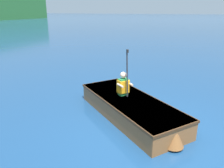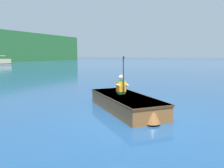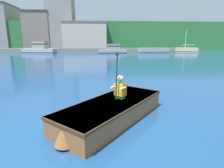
% 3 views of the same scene
% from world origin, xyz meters
% --- Properties ---
extents(ground_plane, '(300.00, 300.00, 0.00)m').
position_xyz_m(ground_plane, '(0.00, 0.00, 0.00)').
color(ground_plane, navy).
extents(shoreline_ridge, '(120.00, 20.00, 8.11)m').
position_xyz_m(shoreline_ridge, '(0.00, 57.80, 4.05)').
color(shoreline_ridge, '#2D6B33').
rests_on(shoreline_ridge, ground).
extents(waterfront_office_block_center, '(7.30, 6.73, 10.64)m').
position_xyz_m(waterfront_office_block_center, '(-17.36, 49.56, 5.34)').
color(waterfront_office_block_center, '#75665B').
rests_on(waterfront_office_block_center, ground).
extents(waterfront_apartment_right, '(7.41, 7.53, 17.38)m').
position_xyz_m(waterfront_apartment_right, '(-11.03, 50.18, 8.70)').
color(waterfront_apartment_right, gray).
rests_on(waterfront_apartment_right, ground).
extents(waterfront_tower_far, '(11.99, 9.66, 7.74)m').
position_xyz_m(waterfront_tower_far, '(-4.02, 49.16, 3.88)').
color(waterfront_tower_far, '#B2A899').
rests_on(waterfront_tower_far, ground).
extents(marina_dock, '(47.00, 2.40, 0.90)m').
position_xyz_m(marina_dock, '(0.00, 38.08, 0.45)').
color(marina_dock, slate).
rests_on(marina_dock, ground).
extents(moored_boat_dock_west_end, '(5.00, 2.61, 4.82)m').
position_xyz_m(moored_boat_dock_west_end, '(19.32, 35.12, 0.51)').
color(moored_boat_dock_west_end, '#CCB789').
rests_on(moored_boat_dock_west_end, ground).
extents(moored_boat_dock_west_inner, '(5.91, 2.43, 1.86)m').
position_xyz_m(moored_boat_dock_west_inner, '(2.77, 32.72, 0.68)').
color(moored_boat_dock_west_inner, '#9EA3A8').
rests_on(moored_boat_dock_west_inner, ground).
extents(moored_boat_dock_center_near, '(7.26, 3.47, 2.39)m').
position_xyz_m(moored_boat_dock_center_near, '(-12.46, 34.14, 0.85)').
color(moored_boat_dock_center_near, '#9EA3A8').
rests_on(moored_boat_dock_center_near, ground).
extents(moored_boat_dock_center_far, '(6.63, 2.65, 1.07)m').
position_xyz_m(moored_boat_dock_center_far, '(11.55, 33.65, 0.50)').
color(moored_boat_dock_center_far, '#9EA3A8').
rests_on(moored_boat_dock_center_far, ground).
extents(rowboat_foreground, '(3.14, 3.43, 0.49)m').
position_xyz_m(rowboat_foreground, '(0.73, 0.69, 0.28)').
color(rowboat_foreground, brown).
rests_on(rowboat_foreground, ground).
extents(person_paddler, '(0.46, 0.46, 1.27)m').
position_xyz_m(person_paddler, '(0.97, 0.98, 0.79)').
color(person_paddler, '#267F3F').
rests_on(person_paddler, rowboat_foreground).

